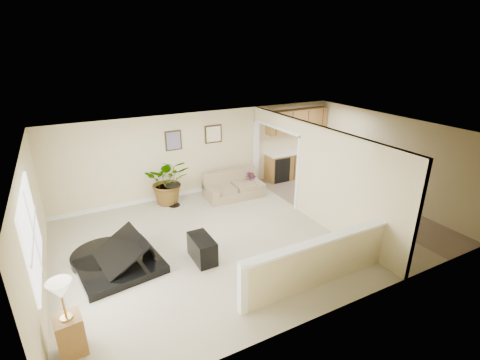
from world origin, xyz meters
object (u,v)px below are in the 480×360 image
piano_bench (202,249)px  accent_table (173,192)px  palm_plant (168,181)px  small_plant (251,183)px  loveseat (233,184)px  piano (114,241)px  lamp_stand (68,324)px

piano_bench → accent_table: (0.28, 2.87, 0.15)m
palm_plant → small_plant: bearing=-8.0°
small_plant → palm_plant: bearing=172.0°
loveseat → palm_plant: size_ratio=1.15×
small_plant → piano: bearing=-153.5°
piano → palm_plant: size_ratio=1.36×
small_plant → piano_bench: bearing=-134.6°
loveseat → small_plant: 0.67m
piano_bench → loveseat: (2.10, 2.74, 0.10)m
piano_bench → accent_table: accent_table is taller
piano → lamp_stand: (-0.96, -1.93, -0.08)m
small_plant → lamp_stand: lamp_stand is taller
loveseat → palm_plant: bearing=169.9°
loveseat → piano_bench: bearing=-125.2°
accent_table → palm_plant: (-0.04, 0.27, 0.26)m
piano_bench → palm_plant: bearing=85.7°
loveseat → small_plant: bearing=6.9°
loveseat → accent_table: loveseat is taller
loveseat → palm_plant: palm_plant is taller
piano → lamp_stand: piano is taller
piano → palm_plant: piano is taller
piano → accent_table: piano is taller
piano → loveseat: 4.35m
piano → piano_bench: piano is taller
piano → piano_bench: size_ratio=2.58×
palm_plant → small_plant: (2.52, -0.36, -0.42)m
small_plant → lamp_stand: size_ratio=0.47×
lamp_stand → palm_plant: bearing=57.5°
piano → small_plant: (4.43, 2.21, -0.37)m
palm_plant → piano: bearing=-126.7°
loveseat → piano: bearing=-147.9°
piano → loveseat: (3.77, 2.16, -0.26)m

